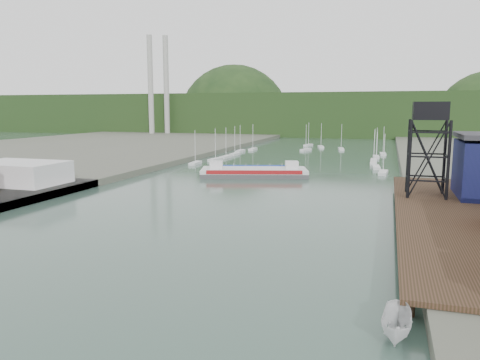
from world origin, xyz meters
The scene contains 9 objects.
ground centered at (0.00, 0.00, 0.00)m, with size 600.00×600.00×0.00m, color #334F41.
east_pier centered at (37.00, 45.00, 1.90)m, with size 14.00×70.00×2.45m.
white_shed centered at (-44.00, 50.00, 3.85)m, with size 18.00×12.00×4.50m, color silver.
lift_tower centered at (35.00, 58.00, 15.65)m, with size 6.50×6.50×16.00m.
marina_sailboats centered at (0.08, 138.46, 0.35)m, with size 57.71×92.65×0.90m.
smokestacks centered at (-106.00, 232.50, 30.00)m, with size 11.20×8.20×60.00m.
distant_hills centered at (-3.98, 301.35, 10.38)m, with size 500.00×120.00×80.00m.
chain_ferry centered at (-3.65, 85.62, 1.10)m, with size 28.42×17.70×3.82m.
motorboat centered at (29.80, 7.49, 1.13)m, with size 2.20×5.84×2.26m, color silver.
Camera 1 is at (28.56, -27.27, 17.15)m, focal length 35.00 mm.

